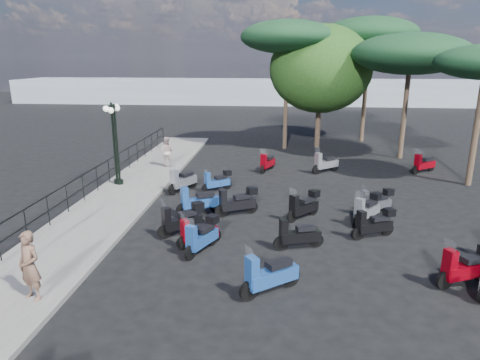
# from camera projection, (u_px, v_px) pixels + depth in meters

# --- Properties ---
(ground) EXTENTS (120.00, 120.00, 0.00)m
(ground) POSITION_uv_depth(u_px,v_px,m) (270.00, 247.00, 13.74)
(ground) COLOR black
(ground) RESTS_ON ground
(sidewalk) EXTENTS (3.00, 30.00, 0.15)m
(sidewalk) POSITION_uv_depth(u_px,v_px,m) (110.00, 207.00, 17.18)
(sidewalk) COLOR slate
(sidewalk) RESTS_ON ground
(railing) EXTENTS (0.04, 26.04, 1.10)m
(railing) POSITION_uv_depth(u_px,v_px,m) (75.00, 188.00, 16.88)
(railing) COLOR black
(railing) RESTS_ON sidewalk
(lamp_post_1) EXTENTS (0.41, 1.10, 3.79)m
(lamp_post_1) POSITION_uv_depth(u_px,v_px,m) (114.00, 138.00, 19.51)
(lamp_post_1) COLOR black
(lamp_post_1) RESTS_ON sidewalk
(lamp_post_2) EXTENTS (0.30, 1.10, 3.72)m
(lamp_post_2) POSITION_uv_depth(u_px,v_px,m) (117.00, 139.00, 19.46)
(lamp_post_2) COLOR black
(lamp_post_2) RESTS_ON sidewalk
(woman) EXTENTS (0.75, 0.63, 1.76)m
(woman) POSITION_uv_depth(u_px,v_px,m) (30.00, 266.00, 10.31)
(woman) COLOR brown
(woman) RESTS_ON sidewalk
(pedestrian_far) EXTENTS (0.79, 0.61, 1.61)m
(pedestrian_far) POSITION_uv_depth(u_px,v_px,m) (166.00, 152.00, 23.13)
(pedestrian_far) COLOR #C1A7A3
(pedestrian_far) RESTS_ON sidewalk
(scooter_2) EXTENTS (0.91, 1.59, 1.35)m
(scooter_2) POSITION_uv_depth(u_px,v_px,m) (202.00, 237.00, 13.27)
(scooter_2) COLOR black
(scooter_2) RESTS_ON ground
(scooter_3) EXTENTS (1.62, 0.99, 1.39)m
(scooter_3) POSITION_uv_depth(u_px,v_px,m) (237.00, 202.00, 16.39)
(scooter_3) COLOR black
(scooter_3) RESTS_ON ground
(scooter_4) EXTENTS (1.04, 1.61, 1.43)m
(scooter_4) POSITION_uv_depth(u_px,v_px,m) (182.00, 181.00, 19.31)
(scooter_4) COLOR black
(scooter_4) RESTS_ON ground
(scooter_5) EXTENTS (1.29, 1.00, 1.19)m
(scooter_5) POSITION_uv_depth(u_px,v_px,m) (217.00, 181.00, 19.40)
(scooter_5) COLOR black
(scooter_5) RESTS_ON ground
(scooter_7) EXTENTS (1.55, 1.23, 1.48)m
(scooter_7) POSITION_uv_depth(u_px,v_px,m) (269.00, 276.00, 10.91)
(scooter_7) COLOR black
(scooter_7) RESTS_ON ground
(scooter_8) EXTENTS (1.32, 1.02, 1.25)m
(scooter_8) POSITION_uv_depth(u_px,v_px,m) (198.00, 234.00, 13.71)
(scooter_8) COLOR black
(scooter_8) RESTS_ON ground
(scooter_9) EXTENTS (1.47, 1.22, 1.39)m
(scooter_9) POSITION_uv_depth(u_px,v_px,m) (182.00, 220.00, 14.58)
(scooter_9) COLOR black
(scooter_9) RESTS_ON ground
(scooter_10) EXTENTS (1.69, 1.03, 1.47)m
(scooter_10) POSITION_uv_depth(u_px,v_px,m) (198.00, 202.00, 16.46)
(scooter_10) COLOR black
(scooter_10) RESTS_ON ground
(scooter_11) EXTENTS (0.80, 1.57, 1.31)m
(scooter_11) POSITION_uv_depth(u_px,v_px,m) (267.00, 163.00, 22.77)
(scooter_11) COLOR black
(scooter_11) RESTS_ON ground
(scooter_13) EXTENTS (1.61, 0.73, 1.32)m
(scooter_13) POSITION_uv_depth(u_px,v_px,m) (298.00, 235.00, 13.50)
(scooter_13) COLOR black
(scooter_13) RESTS_ON ground
(scooter_14) EXTENTS (1.28, 1.31, 1.33)m
(scooter_14) POSITION_uv_depth(u_px,v_px,m) (304.00, 206.00, 16.03)
(scooter_14) COLOR black
(scooter_14) RESTS_ON ground
(scooter_15) EXTENTS (1.22, 1.40, 1.35)m
(scooter_15) POSITION_uv_depth(u_px,v_px,m) (367.00, 210.00, 15.64)
(scooter_15) COLOR black
(scooter_15) RESTS_ON ground
(scooter_16) EXTENTS (1.49, 1.19, 1.43)m
(scooter_16) POSITION_uv_depth(u_px,v_px,m) (325.00, 163.00, 22.46)
(scooter_16) COLOR black
(scooter_16) RESTS_ON ground
(scooter_19) EXTENTS (1.67, 0.93, 1.41)m
(scooter_19) POSITION_uv_depth(u_px,v_px,m) (466.00, 267.00, 11.30)
(scooter_19) COLOR black
(scooter_19) RESTS_ON ground
(scooter_20) EXTENTS (1.51, 0.86, 1.28)m
(scooter_20) POSITION_uv_depth(u_px,v_px,m) (374.00, 224.00, 14.35)
(scooter_20) COLOR black
(scooter_20) RESTS_ON ground
(scooter_21) EXTENTS (1.50, 0.88, 1.28)m
(scooter_21) POSITION_uv_depth(u_px,v_px,m) (375.00, 202.00, 16.51)
(scooter_21) COLOR black
(scooter_21) RESTS_ON ground
(scooter_26) EXTENTS (1.45, 1.09, 1.36)m
(scooter_26) POSITION_uv_depth(u_px,v_px,m) (424.00, 164.00, 22.42)
(scooter_26) COLOR black
(scooter_26) RESTS_ON ground
(broadleaf_tree) EXTENTS (6.62, 6.62, 7.95)m
(broadleaf_tree) POSITION_uv_depth(u_px,v_px,m) (321.00, 69.00, 27.62)
(broadleaf_tree) COLOR #38281E
(broadleaf_tree) RESTS_ON ground
(pine_0) EXTENTS (6.48, 6.48, 8.54)m
(pine_0) POSITION_uv_depth(u_px,v_px,m) (370.00, 34.00, 29.02)
(pine_0) COLOR #38281E
(pine_0) RESTS_ON ground
(pine_1) EXTENTS (6.70, 6.70, 7.24)m
(pine_1) POSITION_uv_depth(u_px,v_px,m) (411.00, 54.00, 24.18)
(pine_1) COLOR #38281E
(pine_1) RESTS_ON ground
(pine_2) EXTENTS (5.94, 5.94, 8.14)m
(pine_2) POSITION_uv_depth(u_px,v_px,m) (288.00, 37.00, 26.65)
(pine_2) COLOR #38281E
(pine_2) RESTS_ON ground
(distant_hills) EXTENTS (70.00, 8.00, 3.00)m
(distant_hills) POSITION_uv_depth(u_px,v_px,m) (280.00, 92.00, 56.37)
(distant_hills) COLOR gray
(distant_hills) RESTS_ON ground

